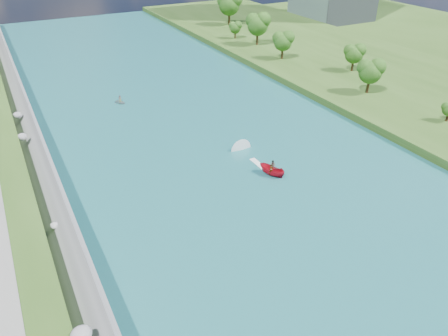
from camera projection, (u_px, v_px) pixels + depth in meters
ground at (309, 237)px, 51.63m from camera, size 260.00×260.00×0.00m
river_water at (228, 163)px, 66.81m from camera, size 55.00×240.00×0.10m
berm_east at (447, 101)px, 86.54m from camera, size 44.00×240.00×1.50m
riprap_bank at (51, 202)px, 54.64m from camera, size 4.37×236.00×4.45m
trees_east at (335, 55)px, 95.72m from camera, size 17.09×144.91×11.98m
motorboat at (266, 166)px, 64.49m from camera, size 3.60×18.96×2.01m
raft at (120, 101)px, 87.33m from camera, size 2.75×3.02×1.58m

